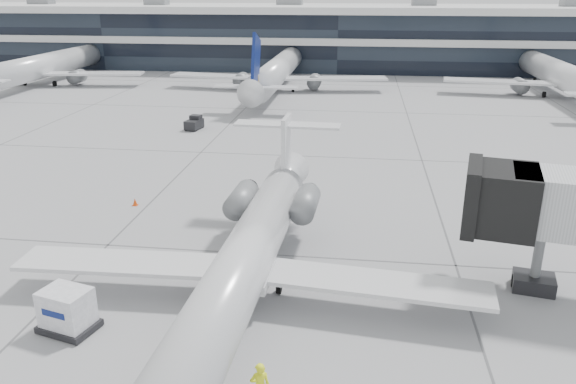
# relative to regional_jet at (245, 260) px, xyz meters

# --- Properties ---
(ground) EXTENTS (220.00, 220.00, 0.00)m
(ground) POSITION_rel_regional_jet_xyz_m (0.63, 5.17, -2.26)
(ground) COLOR gray
(ground) RESTS_ON ground
(terminal) EXTENTS (170.00, 22.00, 10.00)m
(terminal) POSITION_rel_regional_jet_xyz_m (0.63, 87.17, 2.74)
(terminal) COLOR black
(terminal) RESTS_ON ground
(bg_jet_left) EXTENTS (32.00, 40.00, 9.60)m
(bg_jet_left) POSITION_rel_regional_jet_xyz_m (-44.37, 60.17, -2.26)
(bg_jet_left) COLOR silver
(bg_jet_left) RESTS_ON ground
(bg_jet_center) EXTENTS (32.00, 40.00, 9.60)m
(bg_jet_center) POSITION_rel_regional_jet_xyz_m (-7.37, 60.17, -2.26)
(bg_jet_center) COLOR silver
(bg_jet_center) RESTS_ON ground
(bg_jet_right) EXTENTS (32.00, 40.00, 9.60)m
(bg_jet_right) POSITION_rel_regional_jet_xyz_m (32.63, 60.17, -2.26)
(bg_jet_right) COLOR silver
(bg_jet_right) RESTS_ON ground
(regional_jet) EXTENTS (22.94, 28.58, 6.60)m
(regional_jet) POSITION_rel_regional_jet_xyz_m (0.00, 0.00, 0.00)
(regional_jet) COLOR silver
(regional_jet) RESTS_ON ground
(cargo_uld) EXTENTS (2.73, 2.30, 1.93)m
(cargo_uld) POSITION_rel_regional_jet_xyz_m (-7.30, -3.34, -1.28)
(cargo_uld) COLOR black
(cargo_uld) RESTS_ON ground
(traffic_cone) EXTENTS (0.41, 0.41, 0.52)m
(traffic_cone) POSITION_rel_regional_jet_xyz_m (-10.23, 11.55, -2.01)
(traffic_cone) COLOR #E2430B
(traffic_cone) RESTS_ON ground
(far_tug) EXTENTS (1.70, 2.46, 1.44)m
(far_tug) POSITION_rel_regional_jet_xyz_m (-12.53, 33.86, -1.61)
(far_tug) COLOR black
(far_tug) RESTS_ON ground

